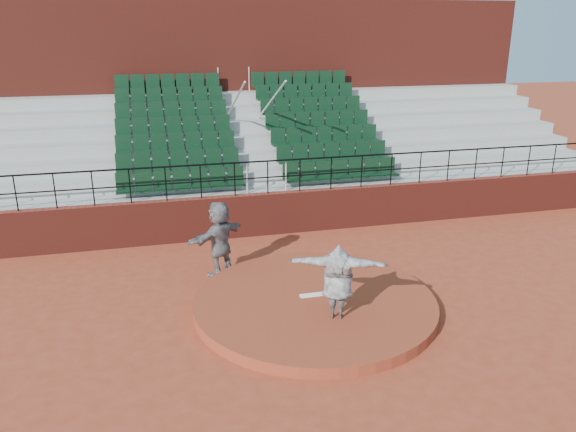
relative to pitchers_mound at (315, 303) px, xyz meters
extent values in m
plane|color=#943921|center=(0.00, 0.00, -0.12)|extent=(90.00, 90.00, 0.00)
cylinder|color=maroon|center=(0.00, 0.00, 0.00)|extent=(5.50, 5.50, 0.25)
cube|color=white|center=(0.00, 0.15, 0.14)|extent=(0.60, 0.15, 0.03)
cube|color=maroon|center=(0.00, 5.00, 0.53)|extent=(24.00, 0.30, 1.30)
cylinder|color=black|center=(0.00, 5.00, 2.17)|extent=(24.00, 0.05, 0.05)
cylinder|color=black|center=(0.00, 5.00, 1.68)|extent=(24.00, 0.04, 0.04)
cylinder|color=black|center=(-7.00, 5.00, 1.67)|extent=(0.04, 0.04, 1.00)
cylinder|color=black|center=(-6.00, 5.00, 1.67)|extent=(0.04, 0.04, 1.00)
cylinder|color=black|center=(-5.00, 5.00, 1.67)|extent=(0.04, 0.04, 1.00)
cylinder|color=black|center=(-4.00, 5.00, 1.67)|extent=(0.04, 0.04, 1.00)
cylinder|color=black|center=(-3.00, 5.00, 1.67)|extent=(0.04, 0.04, 1.00)
cylinder|color=black|center=(-2.00, 5.00, 1.67)|extent=(0.04, 0.04, 1.00)
cylinder|color=black|center=(-1.00, 5.00, 1.67)|extent=(0.04, 0.04, 1.00)
cylinder|color=black|center=(0.00, 5.00, 1.67)|extent=(0.04, 0.04, 1.00)
cylinder|color=black|center=(1.00, 5.00, 1.67)|extent=(0.04, 0.04, 1.00)
cylinder|color=black|center=(2.00, 5.00, 1.67)|extent=(0.04, 0.04, 1.00)
cylinder|color=black|center=(3.00, 5.00, 1.67)|extent=(0.04, 0.04, 1.00)
cylinder|color=black|center=(4.00, 5.00, 1.67)|extent=(0.04, 0.04, 1.00)
cylinder|color=black|center=(5.00, 5.00, 1.67)|extent=(0.04, 0.04, 1.00)
cylinder|color=black|center=(6.00, 5.00, 1.67)|extent=(0.04, 0.04, 1.00)
cylinder|color=black|center=(7.00, 5.00, 1.67)|extent=(0.04, 0.04, 1.00)
cylinder|color=black|center=(8.00, 5.00, 1.67)|extent=(0.04, 0.04, 1.00)
cylinder|color=black|center=(9.00, 5.00, 1.67)|extent=(0.04, 0.04, 1.00)
cylinder|color=black|center=(10.00, 5.00, 1.67)|extent=(0.04, 0.04, 1.00)
cube|color=#9C9C96|center=(0.00, 5.58, 0.53)|extent=(24.00, 0.85, 1.30)
cube|color=black|center=(-2.53, 5.59, 1.54)|extent=(3.85, 0.48, 0.72)
cube|color=black|center=(2.53, 5.59, 1.54)|extent=(3.85, 0.48, 0.72)
cube|color=#9C9C96|center=(0.00, 6.43, 0.73)|extent=(24.00, 0.85, 1.70)
cube|color=black|center=(-2.53, 6.44, 1.94)|extent=(3.85, 0.48, 0.72)
cube|color=black|center=(2.53, 6.44, 1.94)|extent=(3.85, 0.48, 0.72)
cube|color=#9C9C96|center=(0.00, 7.28, 0.93)|extent=(24.00, 0.85, 2.10)
cube|color=black|center=(-2.53, 7.29, 2.33)|extent=(3.85, 0.48, 0.72)
cube|color=black|center=(2.53, 7.29, 2.33)|extent=(3.85, 0.48, 0.72)
cube|color=#9C9C96|center=(0.00, 8.12, 1.12)|extent=(24.00, 0.85, 2.50)
cube|color=black|center=(-2.53, 8.13, 2.73)|extent=(3.85, 0.48, 0.72)
cube|color=black|center=(2.53, 8.13, 2.73)|extent=(3.85, 0.48, 0.72)
cube|color=#9C9C96|center=(0.00, 8.97, 1.33)|extent=(24.00, 0.85, 2.90)
cube|color=black|center=(-2.53, 8.98, 3.14)|extent=(3.85, 0.48, 0.72)
cube|color=black|center=(2.53, 8.98, 3.14)|extent=(3.85, 0.48, 0.72)
cube|color=#9C9C96|center=(0.00, 9.82, 1.52)|extent=(24.00, 0.85, 3.30)
cube|color=black|center=(-2.53, 9.83, 3.53)|extent=(3.85, 0.48, 0.72)
cube|color=black|center=(2.53, 9.83, 3.53)|extent=(3.85, 0.48, 0.72)
cube|color=#9C9C96|center=(0.00, 10.68, 1.73)|extent=(24.00, 0.85, 3.70)
cube|color=black|center=(-2.53, 10.69, 3.94)|extent=(3.85, 0.48, 0.72)
cube|color=black|center=(2.53, 10.69, 3.94)|extent=(3.85, 0.48, 0.72)
cylinder|color=silver|center=(-0.60, 8.12, 3.28)|extent=(0.06, 5.97, 2.46)
cylinder|color=silver|center=(0.60, 8.12, 3.28)|extent=(0.06, 5.97, 2.46)
cube|color=maroon|center=(0.00, 12.60, 3.43)|extent=(24.00, 3.00, 7.10)
imported|color=black|center=(0.21, -0.91, 0.95)|extent=(2.08, 1.25, 1.64)
imported|color=black|center=(-1.81, 2.44, 0.85)|extent=(1.78, 1.56, 1.95)
camera|label=1|loc=(-3.38, -10.95, 6.01)|focal=35.00mm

